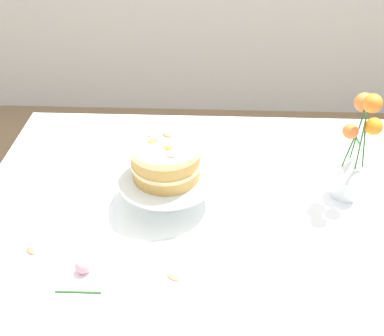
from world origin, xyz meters
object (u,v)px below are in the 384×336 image
(cake_stand, at_px, (168,180))
(fallen_rose, at_px, (85,267))
(layer_cake, at_px, (168,159))
(flower_vase, at_px, (356,156))
(dining_table, at_px, (206,226))

(cake_stand, xyz_separation_m, fallen_rose, (-0.19, -0.29, -0.06))
(layer_cake, relative_size, fallen_rose, 1.82)
(flower_vase, bearing_deg, fallen_rose, -155.65)
(dining_table, distance_m, layer_cake, 0.27)
(layer_cake, distance_m, flower_vase, 0.55)
(cake_stand, xyz_separation_m, layer_cake, (-0.00, 0.00, 0.07))
(fallen_rose, bearing_deg, dining_table, 41.87)
(cake_stand, bearing_deg, fallen_rose, -123.94)
(layer_cake, bearing_deg, flower_vase, 5.00)
(cake_stand, height_order, flower_vase, flower_vase)
(layer_cake, relative_size, flower_vase, 0.58)
(dining_table, xyz_separation_m, flower_vase, (0.43, 0.06, 0.24))
(cake_stand, height_order, layer_cake, layer_cake)
(dining_table, distance_m, fallen_rose, 0.43)
(dining_table, distance_m, cake_stand, 0.21)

